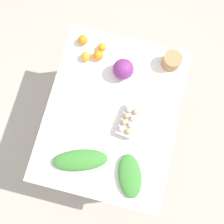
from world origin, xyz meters
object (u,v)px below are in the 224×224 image
egg_carton (129,121)px  greens_bunch_scallion (130,176)px  orange_1 (86,56)px  orange_2 (83,40)px  paper_bag (172,61)px  orange_3 (102,47)px  cabbage_purple (123,69)px  orange_0 (98,55)px  greens_bunch_chard (80,160)px

egg_carton → greens_bunch_scallion: size_ratio=0.83×
orange_1 → orange_2: bearing=24.5°
paper_bag → orange_3: 0.54m
cabbage_purple → orange_0: cabbage_purple is taller
cabbage_purple → greens_bunch_chard: bearing=169.2°
paper_bag → greens_bunch_scallion: bearing=172.7°
greens_bunch_scallion → orange_1: 0.94m
orange_0 → orange_2: 0.18m
greens_bunch_chard → orange_3: greens_bunch_chard is taller
greens_bunch_scallion → orange_1: orange_1 is taller
cabbage_purple → orange_1: cabbage_purple is taller
cabbage_purple → greens_bunch_chard: cabbage_purple is taller
greens_bunch_scallion → orange_1: size_ratio=4.13×
cabbage_purple → paper_bag: size_ratio=1.12×
cabbage_purple → egg_carton: bearing=-160.6°
egg_carton → greens_bunch_chard: bearing=150.9°
egg_carton → orange_0: size_ratio=3.14×
greens_bunch_chard → greens_bunch_scallion: 0.36m
orange_2 → orange_1: bearing=-155.5°
egg_carton → greens_bunch_chard: egg_carton is taller
cabbage_purple → paper_bag: cabbage_purple is taller
greens_bunch_scallion → orange_2: orange_2 is taller
greens_bunch_scallion → orange_2: 1.08m
greens_bunch_chard → orange_0: bearing=5.6°
paper_bag → greens_bunch_chard: bearing=151.5°
greens_bunch_chard → orange_1: 0.78m
greens_bunch_chard → orange_2: size_ratio=5.06×
orange_0 → paper_bag: bearing=-81.4°
egg_carton → orange_3: size_ratio=3.86×
greens_bunch_chard → orange_2: 0.92m
egg_carton → orange_0: egg_carton is taller
orange_1 → orange_3: bearing=-43.5°
orange_3 → greens_bunch_scallion: bearing=-154.3°
egg_carton → orange_2: egg_carton is taller
greens_bunch_chard → orange_3: size_ratio=5.99×
greens_bunch_scallion → orange_0: (0.81, 0.44, 0.01)m
paper_bag → greens_bunch_chard: 1.00m
orange_0 → orange_2: (0.10, 0.15, -0.00)m
egg_carton → orange_3: 0.62m
egg_carton → orange_1: 0.60m
orange_2 → orange_3: (-0.02, -0.16, -0.01)m
greens_bunch_chard → orange_1: same height
greens_bunch_chard → orange_1: size_ratio=5.33×
orange_0 → orange_3: bearing=-7.8°
cabbage_purple → greens_bunch_scallion: size_ratio=0.52×
greens_bunch_scallion → orange_2: bearing=32.9°
paper_bag → cabbage_purple: bearing=115.7°
cabbage_purple → paper_bag: 0.38m
egg_carton → orange_1: bearing=54.2°
egg_carton → greens_bunch_chard: 0.44m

